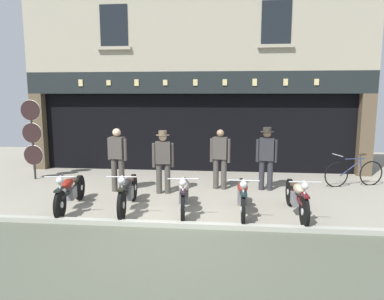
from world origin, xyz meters
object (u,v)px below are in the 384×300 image
Objects in this scene: shopkeeper_center at (163,159)px; advert_board_near at (251,118)px; motorcycle_center_right at (242,195)px; tyre_sign_pole at (32,134)px; motorcycle_left at (70,191)px; motorcycle_center at (184,194)px; assistant_far_right at (266,155)px; salesman_left at (117,157)px; motorcycle_center_left at (128,191)px; leaning_bicycle at (354,173)px; motorcycle_right at (297,197)px; salesman_right at (220,156)px.

advert_board_near is (2.42, 2.96, 0.89)m from shopkeeper_center.
tyre_sign_pole is (-6.19, 2.62, 0.98)m from motorcycle_center_right.
motorcycle_left is 1.04× the size of motorcycle_center.
advert_board_near is (-0.28, 2.36, 0.86)m from assistant_far_right.
motorcycle_center is 1.16× the size of shopkeeper_center.
advert_board_near reaches higher than motorcycle_center.
salesman_left reaches higher than motorcycle_center_right.
salesman_left is (-0.68, 1.48, 0.52)m from motorcycle_center_left.
motorcycle_left is at bearing 0.98° from motorcycle_center_right.
assistant_far_right is at bearing -153.32° from motorcycle_center_left.
motorcycle_left is at bearing 80.31° from salesman_left.
motorcycle_center_right is 4.24m from leaning_bicycle.
shopkeeper_center is at bearing -116.19° from motorcycle_center_left.
motorcycle_center_left is 3.69m from motorcycle_right.
motorcycle_left is 7.62m from leaning_bicycle.
motorcycle_center_left reaches higher than motorcycle_right.
motorcycle_center_left is 2.53m from motorcycle_center_right.
motorcycle_center_right is at bearing 167.50° from salesman_left.
motorcycle_center reaches higher than motorcycle_left.
salesman_left reaches higher than shopkeeper_center.
advert_board_near is 3.57m from leaning_bicycle.
advert_board_near reaches higher than salesman_right.
motorcycle_center is 2.51m from salesman_left.
shopkeeper_center is at bearing 19.54° from assistant_far_right.
salesman_left is 1.03× the size of shopkeeper_center.
motorcycle_left is 1.21× the size of shopkeeper_center.
salesman_right is 1.50× the size of advert_board_near.
motorcycle_left is at bearing 31.59° from assistant_far_right.
shopkeeper_center reaches higher than motorcycle_right.
assistant_far_right is 0.71× the size of tyre_sign_pole.
assistant_far_right is at bearing -169.14° from salesman_right.
salesman_left is at bearing -24.59° from motorcycle_center_right.
shopkeeper_center is (-1.99, 1.45, 0.50)m from motorcycle_center_right.
salesman_right is at bearing -112.08° from advert_board_near.
motorcycle_right is at bearing -19.55° from tyre_sign_pole.
motorcycle_center_right is at bearing 137.04° from shopkeeper_center.
leaning_bicycle is at bearing -139.43° from motorcycle_center_right.
motorcycle_left is 6.33m from advert_board_near.
salesman_right is at bearing -5.79° from tyre_sign_pole.
motorcycle_center_right is 2.17m from salesman_right.
leaning_bicycle is (4.52, 2.72, -0.03)m from motorcycle_center.
motorcycle_right is 1.20× the size of assistant_far_right.
motorcycle_left is at bearing -1.02° from motorcycle_right.
assistant_far_right is 6.94m from tyre_sign_pole.
assistant_far_right is at bearing -162.01° from motorcycle_left.
motorcycle_left is 5.04m from assistant_far_right.
motorcycle_center_right is at bearing 115.12° from salesman_right.
salesman_right is (1.46, 0.60, -0.01)m from shopkeeper_center.
salesman_left is at bearing 14.93° from assistant_far_right.
advert_board_near is (2.97, 4.38, 1.38)m from motorcycle_center_left.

